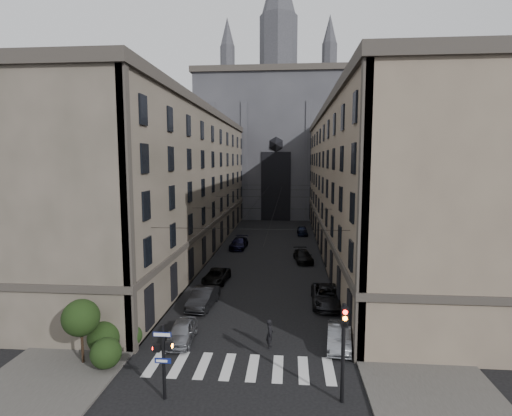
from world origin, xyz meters
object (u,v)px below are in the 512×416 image
(gothic_tower, at_px, (278,136))
(traffic_light_right, at_px, (344,341))
(car_left_midnear, at_px, (203,298))
(car_right_midnear, at_px, (328,296))
(car_right_midfar, at_px, (303,256))
(car_left_midfar, at_px, (216,276))
(car_right_far, at_px, (302,231))
(car_left_far, at_px, (239,243))
(car_right_near, at_px, (339,336))
(car_left_near, at_px, (182,332))
(pedestrian_signal_left, at_px, (163,356))
(pedestrian, at_px, (270,334))

(gothic_tower, height_order, traffic_light_right, gothic_tower)
(gothic_tower, xyz_separation_m, car_left_midnear, (-4.31, -60.43, -17.00))
(car_right_midnear, relative_size, car_right_midfar, 1.19)
(car_left_midfar, height_order, car_right_far, car_right_far)
(gothic_tower, relative_size, car_left_midfar, 12.25)
(car_left_midnear, xyz_separation_m, car_left_far, (0.11, 22.61, -0.05))
(gothic_tower, relative_size, car_right_midnear, 10.11)
(car_right_near, relative_size, car_right_midnear, 0.75)
(gothic_tower, xyz_separation_m, car_right_midnear, (6.15, -59.09, -17.00))
(car_left_midfar, relative_size, car_right_midnear, 0.83)
(car_left_near, bearing_deg, car_left_midfar, 87.78)
(car_left_near, bearing_deg, car_right_midfar, 65.67)
(pedestrian_signal_left, relative_size, traffic_light_right, 0.77)
(car_right_near, bearing_deg, car_right_far, 98.20)
(pedestrian_signal_left, relative_size, car_right_near, 0.93)
(traffic_light_right, bearing_deg, car_right_midnear, 87.76)
(gothic_tower, xyz_separation_m, pedestrian_signal_left, (-3.51, -73.46, -15.48))
(gothic_tower, relative_size, pedestrian_signal_left, 14.50)
(car_left_near, xyz_separation_m, car_left_far, (0.16, 29.13, 0.05))
(pedestrian_signal_left, bearing_deg, car_left_midnear, 93.52)
(traffic_light_right, bearing_deg, car_right_far, 90.76)
(car_left_midnear, distance_m, car_right_midnear, 10.55)
(traffic_light_right, height_order, car_right_midnear, traffic_light_right)
(pedestrian_signal_left, bearing_deg, car_right_near, 34.49)
(car_left_far, relative_size, pedestrian, 2.68)
(car_left_midfar, bearing_deg, gothic_tower, 88.99)
(traffic_light_right, xyz_separation_m, car_left_far, (-9.80, 35.21, -2.54))
(pedestrian, bearing_deg, car_right_far, -8.14)
(car_left_far, height_order, pedestrian, pedestrian)
(traffic_light_right, bearing_deg, pedestrian_signal_left, -177.36)
(gothic_tower, height_order, car_right_far, gothic_tower)
(car_right_far, bearing_deg, car_right_midfar, -92.70)
(pedestrian_signal_left, height_order, pedestrian, pedestrian_signal_left)
(pedestrian_signal_left, xyz_separation_m, car_left_midnear, (-0.80, 13.02, -1.52))
(car_left_near, relative_size, car_left_midfar, 0.87)
(car_left_midfar, xyz_separation_m, car_right_near, (10.67, -13.21, 0.05))
(car_left_midfar, relative_size, car_right_midfar, 0.98)
(car_left_near, distance_m, car_left_midfar, 13.38)
(car_left_near, relative_size, car_right_midfar, 0.86)
(car_left_far, relative_size, car_right_near, 1.20)
(traffic_light_right, bearing_deg, pedestrian, 124.78)
(traffic_light_right, relative_size, car_left_near, 1.26)
(car_right_near, distance_m, pedestrian, 4.61)
(car_left_far, height_order, car_right_midfar, car_left_far)
(gothic_tower, height_order, pedestrian, gothic_tower)
(gothic_tower, relative_size, car_left_far, 11.25)
(car_left_near, distance_m, car_right_midfar, 24.13)
(car_right_midfar, distance_m, car_right_far, 17.69)
(car_right_midnear, bearing_deg, car_left_midnear, -171.56)
(car_left_midnear, relative_size, pedestrian, 2.52)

